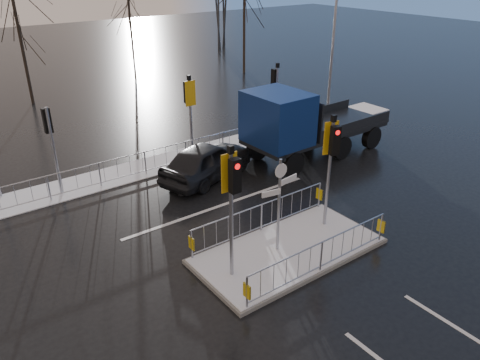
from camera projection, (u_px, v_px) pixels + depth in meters
ground at (288, 252)px, 14.80m from camera, size 120.00×120.00×0.00m
snow_verge at (161, 164)px, 21.03m from camera, size 30.00×2.00×0.04m
lane_markings at (295, 257)px, 14.56m from camera, size 8.00×11.38×0.01m
traffic_island at (288, 242)px, 14.64m from camera, size 6.00×3.04×4.15m
far_kerb_fixtures at (170, 145)px, 20.38m from camera, size 18.00×0.65×3.83m
car_far_lane at (207, 160)px, 19.47m from camera, size 4.91×3.22×1.55m
flatbed_truck at (295, 124)px, 20.60m from camera, size 7.28×2.79×3.35m
tree_far_a at (18, 24)px, 27.58m from camera, size 3.75×3.75×7.08m
tree_far_b at (130, 21)px, 33.59m from camera, size 3.25×3.25×6.14m
tree_far_c at (244, 4)px, 35.27m from camera, size 4.00×4.00×7.55m
street_lamp_right at (334, 41)px, 24.71m from camera, size 1.25×0.18×8.00m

